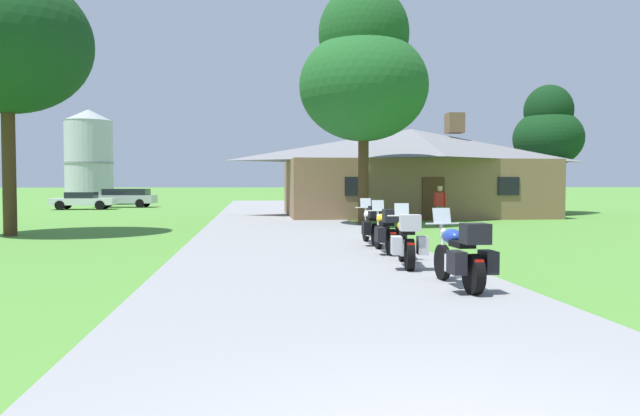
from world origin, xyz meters
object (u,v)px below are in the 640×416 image
(motorcycle_yellow_second_in_row, at_px, (407,241))
(motorcycle_white_farthest_in_row, at_px, (372,225))
(bystander_red_shirt_near_lodge, at_px, (440,204))
(motorcycle_blue_nearest_to_camera, at_px, (462,256))
(tree_right_of_lodge, at_px, (548,130))
(tree_left_near, at_px, (6,22))
(tree_by_lodge_front, at_px, (364,71))
(metal_silo_distant, at_px, (89,157))
(parked_white_sedan_far_left, at_px, (83,200))
(parked_silver_suv_far_left, at_px, (125,197))
(motorcycle_yellow_third_in_row, at_px, (387,231))

(motorcycle_yellow_second_in_row, bearing_deg, motorcycle_white_farthest_in_row, 95.42)
(motorcycle_white_farthest_in_row, distance_m, bystander_red_shirt_near_lodge, 8.80)
(motorcycle_blue_nearest_to_camera, height_order, tree_right_of_lodge, tree_right_of_lodge)
(tree_left_near, distance_m, tree_right_of_lodge, 29.19)
(tree_by_lodge_front, bearing_deg, motorcycle_yellow_second_in_row, -96.57)
(metal_silo_distant, xyz_separation_m, parked_white_sedan_far_left, (2.02, -9.52, -3.38))
(tree_right_of_lodge, distance_m, parked_silver_suv_far_left, 30.19)
(motorcycle_white_farthest_in_row, height_order, tree_right_of_lodge, tree_right_of_lodge)
(metal_silo_distant, bearing_deg, tree_by_lodge_front, -56.41)
(bystander_red_shirt_near_lodge, bearing_deg, parked_white_sedan_far_left, -8.20)
(bystander_red_shirt_near_lodge, xyz_separation_m, parked_white_sedan_far_left, (-19.48, 18.75, -0.31))
(tree_right_of_lodge, distance_m, metal_silo_distant, 36.30)
(motorcycle_blue_nearest_to_camera, height_order, motorcycle_white_farthest_in_row, same)
(motorcycle_blue_nearest_to_camera, distance_m, tree_left_near, 18.07)
(motorcycle_white_farthest_in_row, xyz_separation_m, tree_by_lodge_front, (1.27, 8.23, 5.91))
(tree_left_near, bearing_deg, metal_silo_distant, 99.93)
(bystander_red_shirt_near_lodge, relative_size, parked_silver_suv_far_left, 0.36)
(tree_right_of_lodge, relative_size, parked_silver_suv_far_left, 1.63)
(motorcycle_white_farthest_in_row, bearing_deg, parked_white_sedan_far_left, 119.57)
(parked_white_sedan_far_left, bearing_deg, motorcycle_white_farthest_in_row, -151.68)
(parked_silver_suv_far_left, bearing_deg, motorcycle_blue_nearest_to_camera, -155.65)
(metal_silo_distant, distance_m, parked_silver_suv_far_left, 7.97)
(tree_left_near, height_order, parked_white_sedan_far_left, tree_left_near)
(motorcycle_yellow_second_in_row, xyz_separation_m, motorcycle_white_farthest_in_row, (0.21, 4.61, 0.00))
(motorcycle_yellow_second_in_row, bearing_deg, motorcycle_yellow_third_in_row, 94.70)
(parked_silver_suv_far_left, bearing_deg, metal_silo_distant, 39.57)
(bystander_red_shirt_near_lodge, bearing_deg, motorcycle_yellow_third_in_row, 100.92)
(motorcycle_blue_nearest_to_camera, height_order, motorcycle_yellow_second_in_row, same)
(motorcycle_yellow_third_in_row, height_order, parked_silver_suv_far_left, parked_silver_suv_far_left)
(motorcycle_yellow_third_in_row, height_order, tree_by_lodge_front, tree_by_lodge_front)
(motorcycle_yellow_second_in_row, relative_size, tree_right_of_lodge, 0.27)
(motorcycle_yellow_second_in_row, distance_m, metal_silo_distant, 43.99)
(motorcycle_blue_nearest_to_camera, distance_m, tree_right_of_lodge, 29.23)
(tree_left_near, relative_size, tree_right_of_lodge, 1.42)
(bystander_red_shirt_near_lodge, bearing_deg, tree_by_lodge_front, 24.34)
(tree_by_lodge_front, distance_m, tree_left_near, 13.38)
(motorcycle_white_farthest_in_row, xyz_separation_m, parked_white_sedan_far_left, (-15.07, 26.35, 0.03))
(motorcycle_yellow_second_in_row, xyz_separation_m, motorcycle_yellow_third_in_row, (0.14, 2.52, 0.00))
(motorcycle_yellow_third_in_row, bearing_deg, motorcycle_blue_nearest_to_camera, -89.35)
(motorcycle_yellow_second_in_row, height_order, parked_white_sedan_far_left, motorcycle_yellow_second_in_row)
(parked_silver_suv_far_left, xyz_separation_m, parked_white_sedan_far_left, (-2.11, -3.53, -0.13))
(tree_left_near, bearing_deg, motorcycle_yellow_second_in_row, -39.54)
(motorcycle_white_farthest_in_row, distance_m, tree_by_lodge_front, 10.21)
(tree_right_of_lodge, xyz_separation_m, parked_white_sedan_far_left, (-29.46, 8.52, -4.36))
(bystander_red_shirt_near_lodge, bearing_deg, tree_right_of_lodge, -98.62)
(motorcycle_yellow_second_in_row, height_order, motorcycle_yellow_third_in_row, same)
(bystander_red_shirt_near_lodge, distance_m, tree_right_of_lodge, 14.85)
(motorcycle_blue_nearest_to_camera, height_order, metal_silo_distant, metal_silo_distant)
(parked_white_sedan_far_left, bearing_deg, tree_right_of_lodge, -107.58)
(tree_left_near, xyz_separation_m, metal_silo_distant, (-5.43, 31.04, -3.22))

